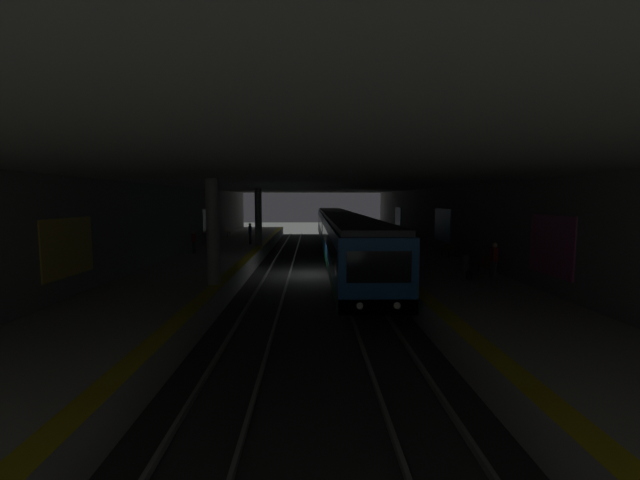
% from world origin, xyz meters
% --- Properties ---
extents(ground_plane, '(120.00, 120.00, 0.00)m').
position_xyz_m(ground_plane, '(0.00, 0.00, 0.00)').
color(ground_plane, '#2D302D').
extents(track_left, '(60.00, 1.53, 0.16)m').
position_xyz_m(track_left, '(0.00, -2.20, 0.08)').
color(track_left, gray).
rests_on(track_left, ground).
extents(track_right, '(60.00, 1.53, 0.16)m').
position_xyz_m(track_right, '(0.00, 2.20, 0.08)').
color(track_right, gray).
rests_on(track_right, ground).
extents(platform_left, '(60.00, 5.30, 1.06)m').
position_xyz_m(platform_left, '(0.00, -6.55, 0.53)').
color(platform_left, '#B7B2A8').
rests_on(platform_left, ground).
extents(platform_right, '(60.00, 5.30, 1.06)m').
position_xyz_m(platform_right, '(0.00, 6.55, 0.53)').
color(platform_right, '#B7B2A8').
rests_on(platform_right, ground).
extents(wall_left, '(60.00, 0.56, 5.60)m').
position_xyz_m(wall_left, '(0.02, -9.45, 2.80)').
color(wall_left, slate).
rests_on(wall_left, ground).
extents(wall_right, '(60.00, 0.56, 5.60)m').
position_xyz_m(wall_right, '(-0.01, 9.45, 2.80)').
color(wall_right, slate).
rests_on(wall_right, ground).
extents(ceiling_slab, '(60.00, 19.40, 0.40)m').
position_xyz_m(ceiling_slab, '(0.00, 0.00, 5.80)').
color(ceiling_slab, '#ADAAA3').
rests_on(ceiling_slab, wall_left).
extents(pillar_near, '(0.56, 0.56, 4.55)m').
position_xyz_m(pillar_near, '(-8.03, 4.35, 3.33)').
color(pillar_near, gray).
rests_on(pillar_near, platform_right).
extents(pillar_far, '(0.56, 0.56, 4.55)m').
position_xyz_m(pillar_far, '(7.35, 4.35, 3.33)').
color(pillar_far, gray).
rests_on(pillar_far, platform_right).
extents(metro_train, '(40.59, 2.83, 3.49)m').
position_xyz_m(metro_train, '(8.43, -2.20, 2.03)').
color(metro_train, '#19569E').
rests_on(metro_train, track_left).
extents(bench_left_near, '(1.70, 0.47, 0.86)m').
position_xyz_m(bench_left_near, '(-5.78, -8.53, 1.57)').
color(bench_left_near, '#262628').
rests_on(bench_left_near, platform_left).
extents(bench_left_mid, '(1.70, 0.47, 0.86)m').
position_xyz_m(bench_left_mid, '(0.25, -8.53, 1.57)').
color(bench_left_mid, '#262628').
rests_on(bench_left_mid, platform_left).
extents(bench_left_far, '(1.70, 0.47, 0.86)m').
position_xyz_m(bench_left_far, '(14.80, -8.53, 1.57)').
color(bench_left_far, '#262628').
rests_on(bench_left_far, platform_left).
extents(bench_right_near, '(1.70, 0.47, 0.86)m').
position_xyz_m(bench_right_near, '(8.94, 8.53, 1.57)').
color(bench_right_near, '#262628').
rests_on(bench_right_near, platform_right).
extents(bench_right_mid, '(1.70, 0.47, 0.86)m').
position_xyz_m(bench_right_mid, '(15.91, 8.53, 1.57)').
color(bench_right_mid, '#262628').
rests_on(bench_right_mid, platform_right).
extents(person_waiting_near, '(0.60, 0.24, 1.74)m').
position_xyz_m(person_waiting_near, '(8.25, 5.16, 2.00)').
color(person_waiting_near, '#454545').
rests_on(person_waiting_near, platform_right).
extents(person_walking_mid, '(0.60, 0.24, 1.73)m').
position_xyz_m(person_walking_mid, '(-7.36, -8.21, 1.99)').
color(person_walking_mid, '#414141').
rests_on(person_walking_mid, platform_left).
extents(person_standing_far, '(0.60, 0.22, 1.57)m').
position_xyz_m(person_standing_far, '(2.50, 8.16, 1.90)').
color(person_standing_far, '#343434').
rests_on(person_standing_far, platform_right).
extents(backpack_on_floor, '(0.30, 0.20, 0.40)m').
position_xyz_m(backpack_on_floor, '(-7.24, -7.13, 1.25)').
color(backpack_on_floor, black).
rests_on(backpack_on_floor, platform_left).
extents(trash_bin, '(0.44, 0.44, 0.85)m').
position_xyz_m(trash_bin, '(-4.86, -7.80, 1.48)').
color(trash_bin, '#595B5E').
rests_on(trash_bin, platform_left).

